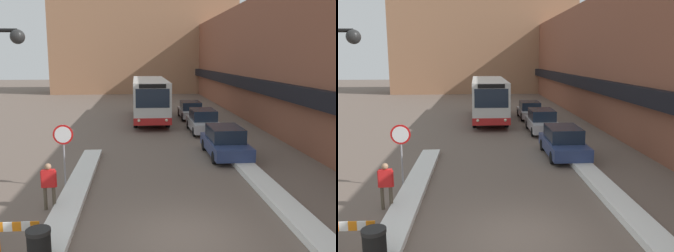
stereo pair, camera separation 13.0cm
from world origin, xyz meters
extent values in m
plane|color=#66564C|center=(0.00, 0.00, 0.00)|extent=(160.00, 160.00, 0.00)
cube|color=brown|center=(10.00, 24.00, 4.74)|extent=(5.00, 60.00, 9.47)
cube|color=black|center=(7.25, 24.00, 3.05)|extent=(0.50, 60.00, 0.90)
cube|color=#996B4C|center=(0.00, 46.46, 6.57)|extent=(26.00, 8.00, 13.15)
cube|color=silver|center=(-3.60, 4.40, 0.10)|extent=(0.90, 10.68, 0.20)
cube|color=silver|center=(3.60, 3.28, 0.12)|extent=(0.90, 12.40, 0.24)
cube|color=silver|center=(-0.21, 20.19, 1.90)|extent=(2.57, 10.31, 2.82)
cube|color=red|center=(-0.21, 20.19, 0.74)|extent=(2.59, 10.33, 0.49)
cube|color=#192333|center=(-0.21, 20.19, 2.29)|extent=(2.60, 9.49, 0.77)
cube|color=#192333|center=(-0.21, 15.02, 2.32)|extent=(2.26, 0.03, 1.27)
cube|color=black|center=(-0.21, 15.02, 3.13)|extent=(1.80, 0.03, 0.28)
sphere|color=#F2EAC6|center=(-1.13, 15.01, 0.84)|extent=(0.20, 0.20, 0.20)
sphere|color=#F2EAC6|center=(0.72, 15.01, 0.84)|extent=(0.20, 0.20, 0.20)
cylinder|color=black|center=(-1.37, 16.99, 0.58)|extent=(0.28, 1.15, 1.15)
cylinder|color=black|center=(0.96, 16.99, 0.58)|extent=(0.28, 1.15, 1.15)
cylinder|color=black|center=(-1.37, 23.38, 0.58)|extent=(0.28, 1.15, 1.15)
cylinder|color=black|center=(0.96, 23.38, 0.58)|extent=(0.28, 1.15, 1.15)
cube|color=navy|center=(3.20, 8.56, 0.54)|extent=(1.82, 4.35, 0.59)
cube|color=#192333|center=(3.20, 8.67, 1.18)|extent=(1.61, 2.39, 0.68)
cylinder|color=black|center=(4.03, 7.21, 0.30)|extent=(0.20, 0.61, 0.61)
cylinder|color=black|center=(2.37, 7.21, 0.30)|extent=(0.20, 0.61, 0.61)
cylinder|color=black|center=(4.03, 9.91, 0.30)|extent=(0.20, 0.61, 0.61)
cylinder|color=black|center=(2.37, 9.91, 0.30)|extent=(0.20, 0.61, 0.61)
cube|color=#B7B7BC|center=(3.20, 14.91, 0.55)|extent=(1.78, 4.35, 0.61)
cube|color=#192333|center=(3.20, 15.02, 1.20)|extent=(1.56, 2.39, 0.70)
cylinder|color=black|center=(4.01, 13.56, 0.30)|extent=(0.20, 0.61, 0.61)
cylinder|color=black|center=(2.39, 13.56, 0.30)|extent=(0.20, 0.61, 0.61)
cylinder|color=black|center=(4.01, 16.26, 0.30)|extent=(0.20, 0.61, 0.61)
cylinder|color=black|center=(2.39, 16.26, 0.30)|extent=(0.20, 0.61, 0.61)
cube|color=#B7B7BC|center=(3.20, 20.74, 0.52)|extent=(1.75, 4.24, 0.51)
cube|color=#192333|center=(3.20, 20.84, 1.10)|extent=(1.54, 2.33, 0.64)
cylinder|color=black|center=(4.00, 19.42, 0.33)|extent=(0.20, 0.66, 0.66)
cylinder|color=black|center=(2.40, 19.42, 0.33)|extent=(0.20, 0.66, 0.66)
cylinder|color=black|center=(4.00, 22.05, 0.33)|extent=(0.20, 0.66, 0.66)
cylinder|color=black|center=(2.40, 22.05, 0.33)|extent=(0.20, 0.66, 0.66)
cylinder|color=gray|center=(-4.08, 4.43, 1.24)|extent=(0.07, 0.07, 2.49)
cylinder|color=red|center=(-4.08, 4.41, 2.11)|extent=(0.76, 0.03, 0.76)
cylinder|color=white|center=(-4.08, 4.39, 2.11)|extent=(0.62, 0.02, 0.62)
sphere|color=black|center=(-4.19, -0.03, 5.48)|extent=(0.36, 0.36, 0.36)
cylinder|color=brown|center=(-4.35, 2.31, 0.39)|extent=(0.12, 0.12, 0.78)
cylinder|color=brown|center=(-4.07, 2.33, 0.39)|extent=(0.12, 0.12, 0.78)
cube|color=red|center=(-4.21, 2.32, 1.07)|extent=(0.43, 0.22, 0.59)
sphere|color=#9E7556|center=(-4.21, 2.32, 1.47)|extent=(0.21, 0.21, 0.21)
cylinder|color=red|center=(-4.42, 2.30, 1.04)|extent=(0.09, 0.09, 0.55)
cylinder|color=red|center=(-4.00, 2.33, 1.04)|extent=(0.09, 0.09, 0.55)
cylinder|color=black|center=(-3.68, -1.21, 0.42)|extent=(0.56, 0.56, 0.85)
cylinder|color=black|center=(-3.68, -1.21, 0.90)|extent=(0.59, 0.59, 0.10)
cylinder|color=orange|center=(-3.85, -0.72, 0.35)|extent=(0.06, 0.06, 0.70)
cube|color=white|center=(-4.54, -0.72, 0.82)|extent=(0.22, 0.04, 0.24)
cube|color=orange|center=(-4.32, -0.72, 0.82)|extent=(0.22, 0.04, 0.24)
cube|color=white|center=(-4.10, -0.72, 0.82)|extent=(0.22, 0.04, 0.24)
cube|color=orange|center=(-3.88, -0.72, 0.82)|extent=(0.22, 0.04, 0.24)
camera|label=1|loc=(-1.31, -9.73, 4.96)|focal=40.00mm
camera|label=2|loc=(-1.18, -9.75, 4.96)|focal=40.00mm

